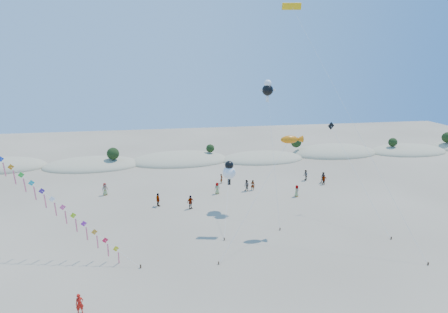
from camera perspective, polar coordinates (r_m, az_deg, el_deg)
dune_ridge at (r=72.34m, az=-5.96°, el=-0.61°), size 145.30×11.49×5.57m
kite_train at (r=42.39m, az=-30.13°, el=-1.14°), size 23.77×11.28×17.68m
fish_kite at (r=41.56m, az=10.26°, el=2.52°), size 10.44×6.92×11.04m
cartoon_kite_low at (r=47.87m, az=0.79°, el=-2.24°), size 2.98×9.41×6.56m
cartoon_kite_high at (r=48.43m, az=6.67°, el=10.17°), size 2.00×9.31×16.58m
parafoil_kite at (r=45.77m, az=10.74°, el=20.78°), size 10.68×15.50×25.26m
dark_kite at (r=48.18m, az=18.03°, el=0.49°), size 3.46×10.66×11.36m
flyer_foreground at (r=32.99m, az=-21.15°, el=-20.21°), size 0.71×0.59×1.66m
beachgoers at (r=55.30m, az=2.66°, el=-4.61°), size 34.42×10.35×1.85m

